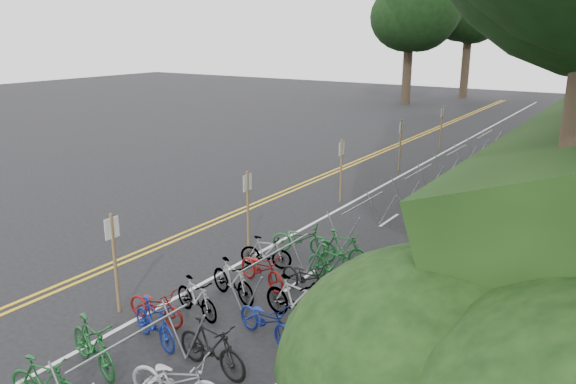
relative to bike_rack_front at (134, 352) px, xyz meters
The scene contains 9 objects.
ground 3.75m from the bike_rack_front, 149.61° to the left, with size 120.00×120.00×0.00m, color black.
road_markings 12.24m from the bike_rack_front, 101.89° to the left, with size 7.47×80.00×0.01m.
red_curb 14.10m from the bike_rack_front, 79.55° to the left, with size 0.25×28.00×0.10m, color maroon.
bike_rack_front is the anchor object (origin of this frame).
bike_racks_rest 14.85m from the bike_rack_front, 90.57° to the left, with size 1.14×23.00×1.17m.
signpost_near 3.45m from the bike_rack_front, 144.56° to the left, with size 0.08×0.40×2.48m.
signposts_rest 16.06m from the bike_rack_front, 99.13° to the left, with size 0.08×18.40×2.50m.
bike_front 2.71m from the bike_rack_front, 127.99° to the left, with size 1.60×0.56×0.84m, color maroon.
bike_valet 3.27m from the bike_rack_front, 91.43° to the left, with size 3.17×10.38×1.10m.
Camera 1 is at (10.41, -7.86, 6.48)m, focal length 35.00 mm.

